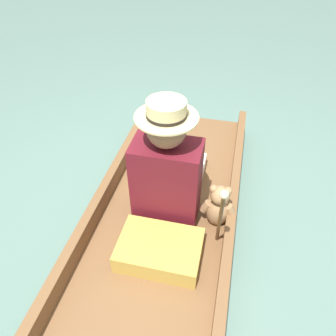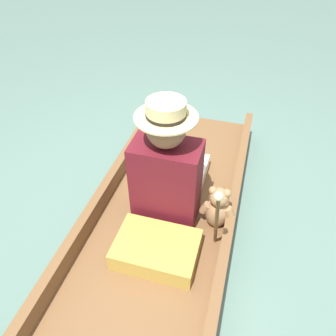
% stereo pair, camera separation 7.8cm
% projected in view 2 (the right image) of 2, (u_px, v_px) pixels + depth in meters
% --- Properties ---
extents(ground_plane, '(16.00, 16.00, 0.00)m').
position_uv_depth(ground_plane, '(167.00, 221.00, 2.39)').
color(ground_plane, slate).
extents(punt_boat, '(0.95, 2.41, 0.28)m').
position_uv_depth(punt_boat, '(167.00, 212.00, 2.34)').
color(punt_boat, brown).
rests_on(punt_boat, ground_plane).
extents(seat_cushion, '(0.49, 0.34, 0.13)m').
position_uv_depth(seat_cushion, '(157.00, 249.00, 1.95)').
color(seat_cushion, '#B7933D').
rests_on(seat_cushion, punt_boat).
extents(seated_person, '(0.42, 0.76, 0.86)m').
position_uv_depth(seated_person, '(169.00, 171.00, 2.08)').
color(seated_person, white).
rests_on(seated_person, punt_boat).
extents(teddy_bear, '(0.24, 0.14, 0.34)m').
position_uv_depth(teddy_bear, '(218.00, 208.00, 2.07)').
color(teddy_bear, '#9E754C').
rests_on(teddy_bear, punt_boat).
extents(wine_glass, '(0.08, 0.08, 0.11)m').
position_uv_depth(wine_glass, '(141.00, 162.00, 2.55)').
color(wine_glass, silver).
rests_on(wine_glass, punt_boat).
extents(walking_cane, '(0.04, 0.30, 0.69)m').
position_uv_depth(walking_cane, '(217.00, 217.00, 1.69)').
color(walking_cane, brown).
rests_on(walking_cane, punt_boat).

